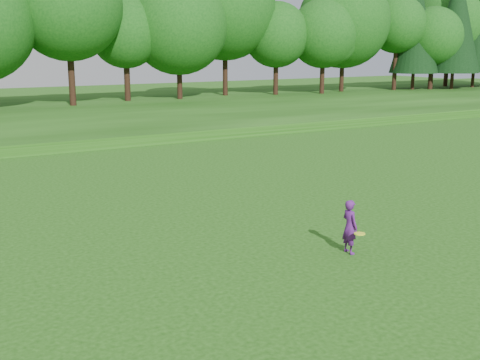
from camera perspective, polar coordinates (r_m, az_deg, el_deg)
ground at (r=15.66m, az=8.91°, el=-7.43°), size 140.00×140.00×0.00m
berm at (r=46.61m, az=-18.33°, el=5.82°), size 130.00×30.00×0.60m
walking_path at (r=33.17m, az=-13.24°, el=3.10°), size 130.00×1.60×0.04m
treeline at (r=50.33m, az=-19.95°, el=15.08°), size 104.00×7.00×15.00m
woman at (r=15.97m, az=10.37°, el=-4.38°), size 0.37×0.86×1.44m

